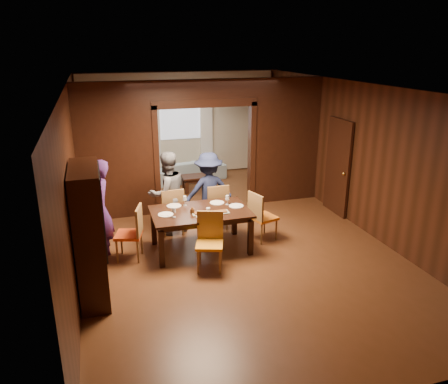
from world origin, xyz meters
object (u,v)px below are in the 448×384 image
object	(u,v)px
person_purple	(99,212)
person_grey	(167,193)
chair_far_r	(216,206)
coffee_table	(197,183)
chair_far_l	(171,210)
hutch	(90,234)
chair_left	(129,233)
sofa	(189,170)
chair_near	(209,243)
dining_table	(201,230)
chair_right	(263,216)
person_navy	(209,191)

from	to	relation	value
person_purple	person_grey	bearing A→B (deg)	131.50
chair_far_r	coffee_table	bearing A→B (deg)	-95.95
chair_far_l	hutch	bearing A→B (deg)	48.14
chair_left	chair_far_l	size ratio (longest dim) A/B	1.00
sofa	chair_far_l	bearing A→B (deg)	62.29
chair_far_r	chair_near	size ratio (longest dim) A/B	1.00
person_purple	dining_table	xyz separation A→B (m)	(1.74, -0.08, -0.52)
person_purple	chair_far_r	size ratio (longest dim) A/B	1.86
person_grey	chair_right	world-z (taller)	person_grey
chair_far_l	person_purple	bearing A→B (deg)	26.88
chair_left	chair_far_r	size ratio (longest dim) A/B	1.00
dining_table	chair_right	size ratio (longest dim) A/B	1.81
sofa	chair_right	bearing A→B (deg)	87.35
person_navy	sofa	world-z (taller)	person_navy
coffee_table	hutch	size ratio (longest dim) A/B	0.40
chair_right	chair_far_l	size ratio (longest dim) A/B	1.00
person_grey	person_navy	bearing A→B (deg)	163.68
person_purple	chair_near	world-z (taller)	person_purple
person_grey	coffee_table	xyz separation A→B (m)	(1.17, 2.40, -0.63)
coffee_table	chair_far_r	xyz separation A→B (m)	(-0.21, -2.47, 0.28)
person_navy	sofa	bearing A→B (deg)	-96.39
person_purple	sofa	size ratio (longest dim) A/B	0.92
person_navy	coffee_table	world-z (taller)	person_navy
person_grey	chair_near	size ratio (longest dim) A/B	1.71
person_navy	hutch	bearing A→B (deg)	40.16
dining_table	chair_far_r	distance (m)	1.01
sofa	person_purple	bearing A→B (deg)	50.02
chair_right	chair_far_l	bearing A→B (deg)	46.94
person_navy	chair_far_r	size ratio (longest dim) A/B	1.62
hutch	sofa	bearing A→B (deg)	63.82
chair_left	hutch	distance (m)	1.32
person_grey	chair_far_l	world-z (taller)	person_grey
chair_far_l	chair_near	xyz separation A→B (m)	(0.35, -1.65, 0.00)
chair_left	chair_near	world-z (taller)	same
chair_far_l	dining_table	bearing A→B (deg)	110.31
dining_table	hutch	world-z (taller)	hutch
person_grey	hutch	size ratio (longest dim) A/B	0.83
person_purple	coffee_table	distance (m)	4.14
person_grey	hutch	distance (m)	2.45
chair_left	chair_far_l	distance (m)	1.25
sofa	chair_near	world-z (taller)	chair_near
person_grey	chair_far_r	bearing A→B (deg)	155.96
person_grey	chair_far_r	world-z (taller)	person_grey
coffee_table	chair_far_r	world-z (taller)	chair_far_r
dining_table	chair_far_l	distance (m)	0.96
person_navy	coffee_table	bearing A→B (deg)	-98.61
coffee_table	hutch	bearing A→B (deg)	-121.07
chair_left	chair_far_l	xyz separation A→B (m)	(0.90, 0.86, 0.00)
sofa	hutch	world-z (taller)	hutch
dining_table	person_purple	bearing A→B (deg)	177.34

